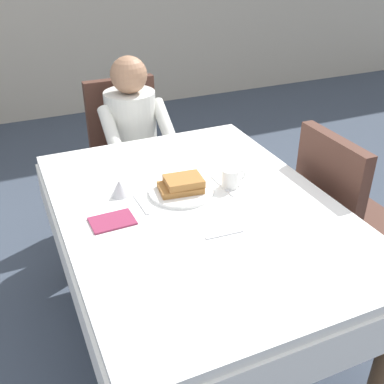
# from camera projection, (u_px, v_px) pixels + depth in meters

# --- Properties ---
(ground_plane) EXTENTS (14.00, 14.00, 0.00)m
(ground_plane) POSITION_uv_depth(u_px,v_px,m) (197.00, 334.00, 2.27)
(ground_plane) COLOR #3D4756
(dining_table_main) EXTENTS (1.12, 1.52, 0.74)m
(dining_table_main) POSITION_uv_depth(u_px,v_px,m) (198.00, 224.00, 1.94)
(dining_table_main) COLOR white
(dining_table_main) RESTS_ON ground
(chair_diner) EXTENTS (0.44, 0.45, 0.93)m
(chair_diner) POSITION_uv_depth(u_px,v_px,m) (128.00, 145.00, 2.94)
(chair_diner) COLOR #4C2D23
(chair_diner) RESTS_ON ground
(diner_person) EXTENTS (0.40, 0.43, 1.12)m
(diner_person) POSITION_uv_depth(u_px,v_px,m) (134.00, 133.00, 2.75)
(diner_person) COLOR silver
(diner_person) RESTS_ON ground
(chair_right_side) EXTENTS (0.45, 0.44, 0.93)m
(chair_right_side) POSITION_uv_depth(u_px,v_px,m) (341.00, 210.00, 2.27)
(chair_right_side) COLOR #4C2D23
(chair_right_side) RESTS_ON ground
(plate_breakfast) EXTENTS (0.28, 0.28, 0.02)m
(plate_breakfast) POSITION_uv_depth(u_px,v_px,m) (181.00, 191.00, 1.99)
(plate_breakfast) COLOR white
(plate_breakfast) RESTS_ON dining_table_main
(breakfast_stack) EXTENTS (0.20, 0.14, 0.06)m
(breakfast_stack) POSITION_uv_depth(u_px,v_px,m) (182.00, 184.00, 1.97)
(breakfast_stack) COLOR #A36B33
(breakfast_stack) RESTS_ON plate_breakfast
(cup_coffee) EXTENTS (0.11, 0.08, 0.08)m
(cup_coffee) POSITION_uv_depth(u_px,v_px,m) (231.00, 178.00, 2.02)
(cup_coffee) COLOR white
(cup_coffee) RESTS_ON dining_table_main
(syrup_pitcher) EXTENTS (0.08, 0.08, 0.07)m
(syrup_pitcher) POSITION_uv_depth(u_px,v_px,m) (120.00, 188.00, 1.95)
(syrup_pitcher) COLOR silver
(syrup_pitcher) RESTS_ON dining_table_main
(fork_left_of_plate) EXTENTS (0.02, 0.18, 0.00)m
(fork_left_of_plate) POSITION_uv_depth(u_px,v_px,m) (141.00, 204.00, 1.91)
(fork_left_of_plate) COLOR silver
(fork_left_of_plate) RESTS_ON dining_table_main
(knife_right_of_plate) EXTENTS (0.02, 0.20, 0.00)m
(knife_right_of_plate) POSITION_uv_depth(u_px,v_px,m) (222.00, 186.00, 2.04)
(knife_right_of_plate) COLOR silver
(knife_right_of_plate) RESTS_ON dining_table_main
(spoon_near_edge) EXTENTS (0.15, 0.02, 0.00)m
(spoon_near_edge) POSITION_uv_depth(u_px,v_px,m) (225.00, 234.00, 1.72)
(spoon_near_edge) COLOR silver
(spoon_near_edge) RESTS_ON dining_table_main
(napkin_folded) EXTENTS (0.17, 0.12, 0.01)m
(napkin_folded) POSITION_uv_depth(u_px,v_px,m) (112.00, 221.00, 1.80)
(napkin_folded) COLOR #8C2D4C
(napkin_folded) RESTS_ON dining_table_main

